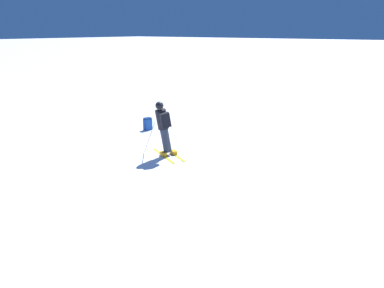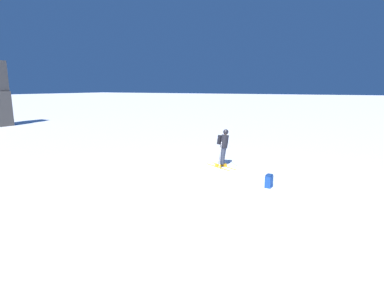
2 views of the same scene
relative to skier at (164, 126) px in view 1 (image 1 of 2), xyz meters
name	(u,v)px [view 1 (image 1 of 2)]	position (x,y,z in m)	size (l,w,h in m)	color
ground_plane	(187,148)	(-1.16, 0.05, -0.98)	(300.00, 300.00, 0.00)	white
skier	(164,126)	(0.00, 0.00, 0.00)	(1.39, 1.69, 1.79)	yellow
spare_backpack	(148,124)	(-2.08, -2.66, -0.74)	(0.33, 0.26, 0.50)	#194293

